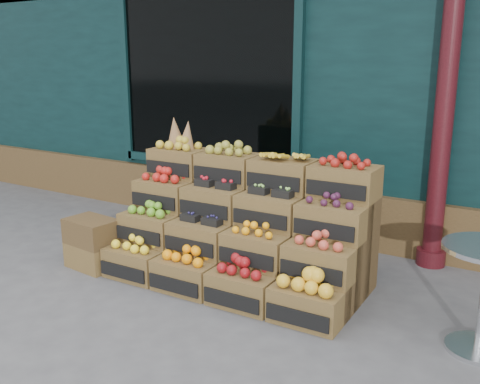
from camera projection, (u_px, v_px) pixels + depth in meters
The scene contains 5 objects.
ground at pixel (215, 317), 4.24m from camera, with size 60.00×60.00×0.00m, color #4E4E51.
shop_facade at pixel (408, 30), 7.88m from camera, with size 12.00×6.24×4.80m.
crate_display at pixel (242, 233), 4.90m from camera, with size 2.32×1.16×1.44m.
spare_crates at pixel (92, 243), 5.21m from camera, with size 0.52×0.39×0.49m.
shopkeeper at pixel (228, 130), 7.06m from camera, with size 0.78×0.51×2.14m, color #1A5C32.
Camera 1 is at (2.19, -3.20, 2.01)m, focal length 40.00 mm.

